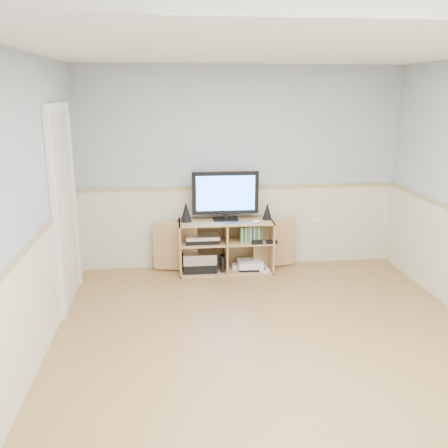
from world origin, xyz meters
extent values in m
cube|color=tan|center=(0.00, 0.00, -0.01)|extent=(4.00, 4.50, 0.02)
cube|color=white|center=(0.00, 0.00, 2.51)|extent=(4.00, 4.50, 0.02)
cube|color=#ABB5B9|center=(-2.01, 0.00, 1.25)|extent=(0.02, 4.50, 2.50)
cube|color=#ABB5B9|center=(0.00, 2.26, 1.25)|extent=(4.00, 0.02, 2.50)
cube|color=#ABB5B9|center=(0.00, -2.26, 1.25)|extent=(4.00, 0.02, 2.50)
cube|color=beige|center=(0.00, 2.24, 0.50)|extent=(4.00, 0.01, 1.00)
cube|color=tan|center=(0.00, 2.23, 1.02)|extent=(4.00, 0.02, 0.04)
cube|color=beige|center=(-1.98, 1.30, 1.00)|extent=(0.03, 0.82, 2.00)
cube|color=tan|center=(-0.21, 2.00, 0.01)|extent=(1.15, 0.43, 0.02)
cube|color=tan|center=(-0.21, 2.00, 0.64)|extent=(1.15, 0.43, 0.02)
cube|color=tan|center=(-0.78, 2.00, 0.33)|extent=(0.02, 0.43, 0.65)
cube|color=tan|center=(0.35, 2.00, 0.33)|extent=(0.02, 0.43, 0.65)
cube|color=tan|center=(-0.21, 2.21, 0.33)|extent=(1.15, 0.02, 0.65)
cube|color=tan|center=(-0.21, 2.00, 0.33)|extent=(0.02, 0.41, 0.61)
cube|color=tan|center=(-0.50, 2.00, 0.38)|extent=(0.55, 0.39, 0.02)
cube|color=tan|center=(0.07, 2.00, 0.38)|extent=(0.55, 0.39, 0.02)
cube|color=tan|center=(-0.84, 2.06, 0.33)|extent=(0.55, 0.11, 0.61)
cube|color=tan|center=(0.41, 2.06, 0.33)|extent=(0.55, 0.11, 0.61)
cube|color=black|center=(-0.21, 2.05, 0.66)|extent=(0.30, 0.18, 0.02)
cube|color=black|center=(-0.21, 2.05, 0.70)|extent=(0.05, 0.04, 0.06)
cube|color=black|center=(-0.21, 2.05, 0.99)|extent=(0.81, 0.05, 0.52)
cube|color=#3079FE|center=(-0.21, 2.03, 0.99)|extent=(0.72, 0.01, 0.43)
cone|color=black|center=(-0.70, 2.02, 0.77)|extent=(0.13, 0.13, 0.25)
cone|color=black|center=(0.30, 2.02, 0.76)|extent=(0.12, 0.12, 0.21)
cube|color=#BCBCC1|center=(-0.13, 1.86, 0.66)|extent=(0.29, 0.16, 0.01)
ellipsoid|color=white|center=(0.15, 1.86, 0.67)|extent=(0.11, 0.08, 0.04)
cube|color=black|center=(-0.54, 2.00, 0.07)|extent=(0.41, 0.30, 0.11)
cube|color=silver|center=(-0.54, 2.00, 0.20)|extent=(0.41, 0.30, 0.13)
cube|color=black|center=(-0.50, 2.00, 0.42)|extent=(0.41, 0.28, 0.05)
cube|color=silver|center=(-0.50, 2.00, 0.46)|extent=(0.41, 0.28, 0.05)
cube|color=black|center=(-0.26, 1.95, 0.12)|extent=(0.04, 0.14, 0.20)
cube|color=white|center=(-0.03, 2.03, 0.04)|extent=(0.21, 0.16, 0.05)
cube|color=black|center=(0.09, 1.98, 0.04)|extent=(0.31, 0.25, 0.03)
cube|color=white|center=(0.09, 1.98, 0.09)|extent=(0.32, 0.27, 0.08)
cube|color=white|center=(0.29, 1.90, 0.04)|extent=(0.04, 0.14, 0.03)
cube|color=white|center=(0.27, 2.06, 0.04)|extent=(0.09, 0.15, 0.03)
cube|color=#3F8C3F|center=(0.09, 1.98, 0.48)|extent=(0.27, 0.13, 0.19)
cube|color=white|center=(1.00, 2.23, 0.60)|extent=(0.12, 0.03, 0.12)
camera|label=1|loc=(-0.86, -3.87, 2.20)|focal=40.00mm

